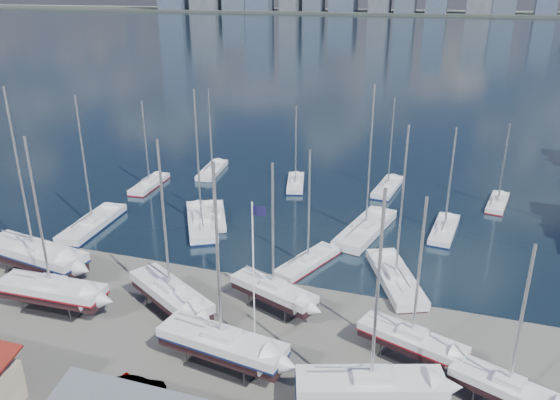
% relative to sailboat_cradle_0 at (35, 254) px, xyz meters
% --- Properties ---
extents(ground, '(1400.00, 1400.00, 0.00)m').
position_rel_sailboat_cradle_0_xyz_m(ground, '(23.15, -3.63, -2.25)').
color(ground, '#605E59').
rests_on(ground, ground).
extents(water, '(1400.00, 600.00, 0.40)m').
position_rel_sailboat_cradle_0_xyz_m(water, '(23.15, 306.37, -2.40)').
color(water, '#172835').
rests_on(water, ground).
extents(far_shore, '(1400.00, 80.00, 2.20)m').
position_rel_sailboat_cradle_0_xyz_m(far_shore, '(23.15, 566.37, -1.15)').
color(far_shore, '#2D332D').
rests_on(far_shore, ground).
extents(sailboat_cradle_0, '(12.55, 5.25, 19.40)m').
position_rel_sailboat_cradle_0_xyz_m(sailboat_cradle_0, '(0.00, 0.00, 0.00)').
color(sailboat_cradle_0, '#2D2D33').
rests_on(sailboat_cradle_0, ground).
extents(sailboat_cradle_1, '(10.36, 3.20, 16.56)m').
position_rel_sailboat_cradle_0_xyz_m(sailboat_cradle_1, '(6.30, -5.13, -0.15)').
color(sailboat_cradle_1, '#2D2D33').
rests_on(sailboat_cradle_1, ground).
extents(sailboat_cradle_2, '(10.15, 7.57, 16.47)m').
position_rel_sailboat_cradle_0_xyz_m(sailboat_cradle_2, '(16.90, -2.32, -0.15)').
color(sailboat_cradle_2, '#2D2D33').
rests_on(sailboat_cradle_2, ground).
extents(sailboat_cradle_3, '(10.79, 4.37, 16.87)m').
position_rel_sailboat_cradle_0_xyz_m(sailboat_cradle_3, '(24.28, -7.63, -0.13)').
color(sailboat_cradle_3, '#2D2D33').
rests_on(sailboat_cradle_3, ground).
extents(sailboat_cradle_4, '(8.92, 5.39, 14.23)m').
position_rel_sailboat_cradle_0_xyz_m(sailboat_cradle_4, '(25.45, 1.26, -0.26)').
color(sailboat_cradle_4, '#2D2D33').
rests_on(sailboat_cradle_4, ground).
extents(sailboat_cradle_5, '(10.79, 6.03, 16.75)m').
position_rel_sailboat_cradle_0_xyz_m(sailboat_cradle_5, '(36.00, -8.81, -0.14)').
color(sailboat_cradle_5, '#2D2D33').
rests_on(sailboat_cradle_5, ground).
extents(sailboat_cradle_6, '(8.94, 5.15, 14.11)m').
position_rel_sailboat_cradle_0_xyz_m(sailboat_cradle_6, '(38.20, -2.39, -0.27)').
color(sailboat_cradle_6, '#2D2D33').
rests_on(sailboat_cradle_6, ground).
extents(sailboat_cradle_7, '(8.13, 4.91, 13.07)m').
position_rel_sailboat_cradle_0_xyz_m(sailboat_cradle_7, '(45.07, -5.91, -0.32)').
color(sailboat_cradle_7, '#2D2D33').
rests_on(sailboat_cradle_7, ground).
extents(sailboat_moored_0, '(4.20, 11.74, 17.21)m').
position_rel_sailboat_cradle_0_xyz_m(sailboat_moored_0, '(-1.70, 11.66, -1.94)').
color(sailboat_moored_0, black).
rests_on(sailboat_moored_0, water).
extents(sailboat_moored_1, '(3.18, 9.18, 13.48)m').
position_rel_sailboat_cradle_0_xyz_m(sailboat_moored_1, '(-2.74, 26.82, -1.94)').
color(sailboat_moored_1, black).
rests_on(sailboat_moored_1, water).
extents(sailboat_moored_2, '(3.79, 9.60, 14.10)m').
position_rel_sailboat_cradle_0_xyz_m(sailboat_moored_2, '(3.41, 35.61, -1.93)').
color(sailboat_moored_2, black).
rests_on(sailboat_moored_2, water).
extents(sailboat_moored_3, '(8.70, 12.03, 17.81)m').
position_rel_sailboat_cradle_0_xyz_m(sailboat_moored_3, '(10.85, 16.37, -1.94)').
color(sailboat_moored_3, black).
rests_on(sailboat_moored_3, water).
extents(sailboat_moored_4, '(6.37, 9.30, 13.77)m').
position_rel_sailboat_cradle_0_xyz_m(sailboat_moored_4, '(11.54, 18.72, -1.92)').
color(sailboat_moored_4, black).
rests_on(sailboat_moored_4, water).
extents(sailboat_moored_5, '(4.42, 8.79, 12.66)m').
position_rel_sailboat_cradle_0_xyz_m(sailboat_moored_5, '(17.79, 33.98, -1.94)').
color(sailboat_moored_5, black).
rests_on(sailboat_moored_5, water).
extents(sailboat_moored_6, '(5.57, 9.32, 13.48)m').
position_rel_sailboat_cradle_0_xyz_m(sailboat_moored_6, '(26.20, 10.49, -1.94)').
color(sailboat_moored_6, black).
rests_on(sailboat_moored_6, water).
extents(sailboat_moored_7, '(5.97, 12.89, 18.79)m').
position_rel_sailboat_cradle_0_xyz_m(sailboat_moored_7, '(30.66, 20.47, -1.92)').
color(sailboat_moored_7, black).
rests_on(sailboat_moored_7, water).
extents(sailboat_moored_8, '(3.75, 9.77, 14.25)m').
position_rel_sailboat_cradle_0_xyz_m(sailboat_moored_8, '(31.17, 36.40, -1.94)').
color(sailboat_moored_8, black).
rests_on(sailboat_moored_8, water).
extents(sailboat_moored_9, '(7.46, 11.58, 17.02)m').
position_rel_sailboat_cradle_0_xyz_m(sailboat_moored_9, '(35.53, 9.75, -1.92)').
color(sailboat_moored_9, black).
rests_on(sailboat_moored_9, water).
extents(sailboat_moored_10, '(3.48, 9.36, 13.68)m').
position_rel_sailboat_cradle_0_xyz_m(sailboat_moored_10, '(39.69, 23.59, -1.94)').
color(sailboat_moored_10, black).
rests_on(sailboat_moored_10, water).
extents(sailboat_moored_11, '(3.49, 8.24, 11.94)m').
position_rel_sailboat_cradle_0_xyz_m(sailboat_moored_11, '(46.19, 35.09, -1.94)').
color(sailboat_moored_11, black).
rests_on(sailboat_moored_11, water).
extents(car_a, '(3.07, 4.57, 1.44)m').
position_rel_sailboat_cradle_0_xyz_m(car_a, '(18.03, -13.78, -1.53)').
color(car_a, gray).
rests_on(car_a, ground).
extents(car_b, '(4.66, 2.88, 1.45)m').
position_rel_sailboat_cradle_0_xyz_m(car_b, '(19.60, -12.87, -1.52)').
color(car_b, gray).
rests_on(car_b, ground).
extents(flagpole, '(1.14, 0.12, 13.00)m').
position_rel_sailboat_cradle_0_xyz_m(flagpole, '(25.94, -4.59, 5.30)').
color(flagpole, white).
rests_on(flagpole, ground).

